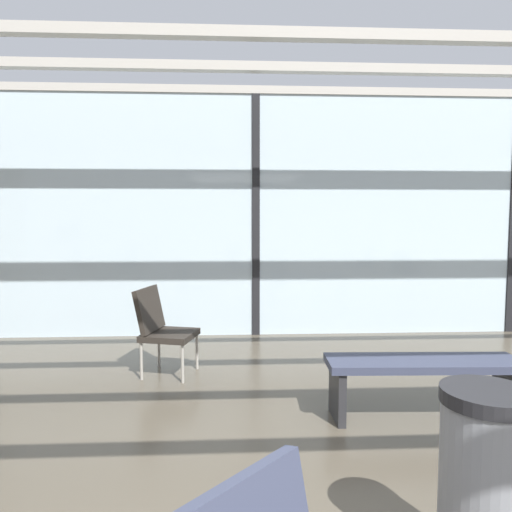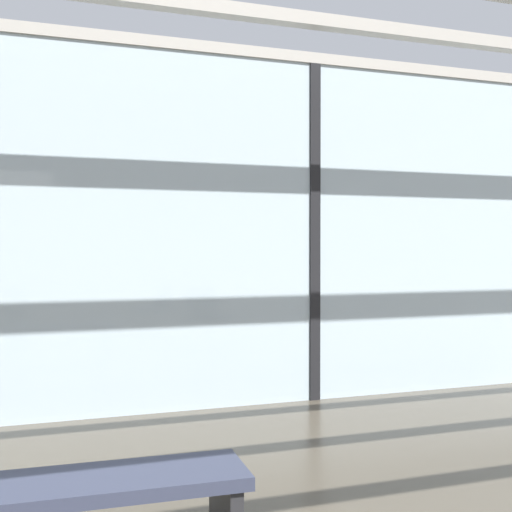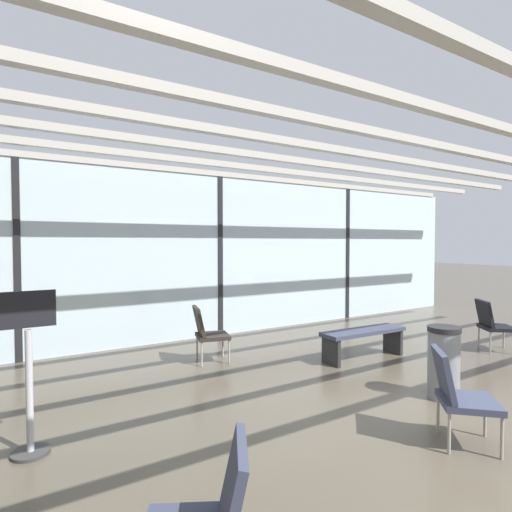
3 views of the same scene
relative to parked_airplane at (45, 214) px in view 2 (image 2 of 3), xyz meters
The scene contains 3 objects.
window_mullion_2 4.73m from the parked_airplane, 59.66° to the right, with size 0.10×0.12×3.17m, color black.
parked_airplane is the anchor object (origin of this frame).
waiting_bench 7.00m from the parked_airplane, 89.60° to the right, with size 1.51×0.46×0.47m.
Camera 2 is at (1.04, -0.32, 1.45)m, focal length 44.57 mm.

